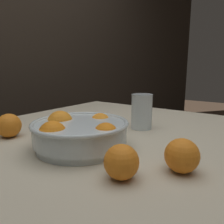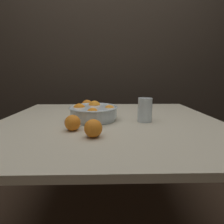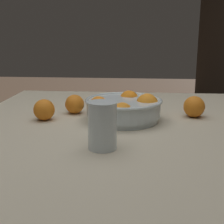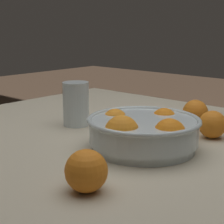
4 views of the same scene
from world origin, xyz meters
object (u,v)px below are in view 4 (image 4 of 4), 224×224
object	(u,v)px
orange_loose_aside	(212,124)
fruit_bowl	(143,131)
juice_glass	(76,107)
orange_loose_front	(195,112)
orange_loose_near_bowl	(86,171)

from	to	relation	value
orange_loose_aside	fruit_bowl	bearing A→B (deg)	67.66
orange_loose_aside	juice_glass	bearing A→B (deg)	22.39
orange_loose_front	orange_loose_aside	world-z (taller)	orange_loose_front
juice_glass	orange_loose_aside	xyz separation A→B (m)	(-0.38, -0.16, -0.02)
fruit_bowl	orange_loose_near_bowl	distance (m)	0.28
juice_glass	orange_loose_front	distance (m)	0.37
fruit_bowl	juice_glass	xyz separation A→B (m)	(0.30, -0.05, 0.01)
juice_glass	orange_loose_front	world-z (taller)	juice_glass
orange_loose_front	orange_loose_near_bowl	bearing A→B (deg)	99.15
orange_loose_front	orange_loose_aside	distance (m)	0.14
juice_glass	orange_loose_near_bowl	distance (m)	0.48
fruit_bowl	orange_loose_near_bowl	xyz separation A→B (m)	(-0.07, 0.27, -0.01)
fruit_bowl	orange_loose_front	distance (m)	0.30
orange_loose_near_bowl	orange_loose_front	bearing A→B (deg)	-80.85
juice_glass	orange_loose_aside	size ratio (longest dim) A/B	1.77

